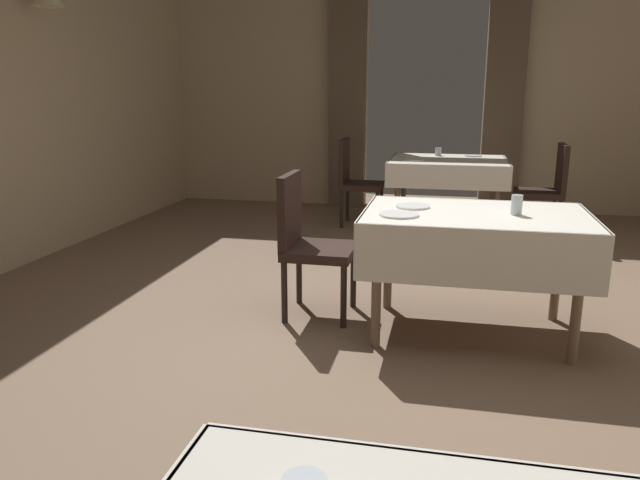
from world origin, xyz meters
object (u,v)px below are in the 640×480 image
Objects in this scene: glass_mid_a at (517,205)px; glass_far_a at (438,152)px; dining_table_mid at (475,231)px; chair_far_left at (355,178)px; chair_mid_left at (308,238)px; plate_far_c at (473,156)px; plate_mid_c at (413,206)px; plate_far_b at (413,160)px; plate_mid_b at (399,214)px; chair_far_right at (548,186)px; dining_table_far at (448,168)px.

glass_far_a is (-0.52, 3.11, -0.02)m from glass_mid_a.
chair_far_left is (-1.16, 2.83, -0.13)m from dining_table_mid.
chair_mid_left is at bearing 174.52° from dining_table_mid.
dining_table_mid is 1.05m from chair_mid_left.
glass_far_a is at bearing 179.20° from plate_far_c.
plate_mid_c and plate_far_b have the same top height.
chair_far_left is 0.72m from plate_far_b.
plate_mid_c is 3.03m from plate_far_c.
glass_mid_a is 0.64× the size of plate_far_c.
plate_far_b is (-0.16, 2.50, 0.00)m from plate_mid_c.
glass_far_a is (0.13, 3.27, 0.04)m from plate_mid_b.
plate_mid_c is 2.44× the size of glass_far_a.
glass_mid_a is 3.11m from plate_far_c.
glass_mid_a is (1.39, -2.85, 0.29)m from chair_far_left.
glass_far_a reaches higher than plate_far_c.
plate_mid_b is (-0.66, -0.16, -0.05)m from glass_mid_a.
chair_mid_left is 1.00× the size of chair_far_right.
plate_far_c is (0.07, 3.08, 0.12)m from dining_table_mid.
dining_table_mid is 3.08m from plate_far_c.
plate_mid_c is at bearing 77.13° from plate_mid_b.
dining_table_mid is 1.41× the size of chair_far_right.
glass_far_a reaches higher than plate_far_b.
chair_far_left is at bearing 115.90° from glass_mid_a.
chair_far_left reaches higher than plate_far_c.
chair_far_right is 4.49× the size of plate_mid_c.
dining_table_mid and dining_table_far have the same top height.
chair_far_left is 1.00× the size of chair_far_right.
glass_far_a is (-1.09, 0.39, 0.28)m from chair_far_right.
chair_far_left is at bearing 103.61° from plate_mid_b.
dining_table_mid is 2.64m from plate_far_b.
chair_mid_left is 10.95× the size of glass_far_a.
chair_far_right is at bearing -4.02° from dining_table_far.
plate_far_b is (-0.53, 2.58, 0.12)m from dining_table_mid.
dining_table_far is 1.28× the size of chair_far_left.
chair_far_right is 8.05× the size of glass_mid_a.
plate_mid_b is 2.69× the size of glass_far_a.
dining_table_far is at bearing 86.02° from plate_mid_c.
glass_far_a is at bearing 99.53° from glass_mid_a.
chair_far_right is at bearing 66.01° from plate_mid_c.
plate_far_c is (0.50, 3.26, 0.00)m from plate_mid_b.
chair_mid_left is at bearing -125.15° from chair_far_right.
chair_far_right is 1.19m from glass_far_a.
plate_far_c is (0.37, -0.01, -0.04)m from glass_far_a.
chair_mid_left is 0.71m from plate_mid_b.
chair_mid_left is 1.30m from glass_mid_a.
dining_table_far is at bearing -3.84° from chair_far_left.
chair_far_right is at bearing 66.97° from plate_mid_b.
chair_mid_left reaches higher than plate_mid_c.
chair_mid_left is 3.18m from chair_far_right.
plate_far_b is at bearing -140.61° from plate_far_c.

